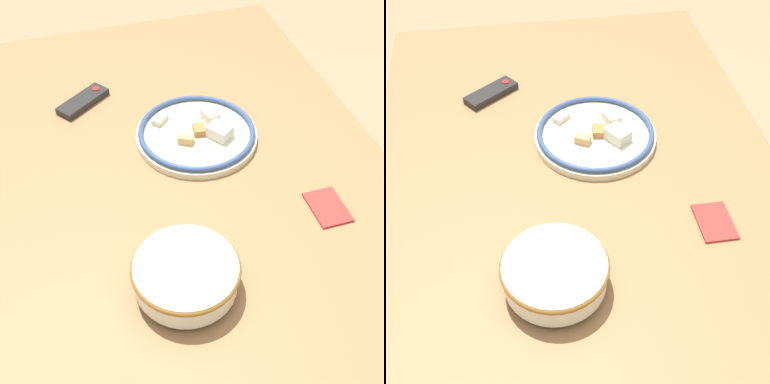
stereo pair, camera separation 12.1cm
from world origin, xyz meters
TOP-DOWN VIEW (x-y plane):
  - ground_plane at (0.00, 0.00)m, footprint 8.00×8.00m
  - dining_table at (0.00, 0.00)m, footprint 1.51×1.01m
  - noodle_bowl at (-0.33, 0.10)m, footprint 0.22×0.22m
  - food_plate at (0.11, -0.06)m, footprint 0.32×0.32m
  - tv_remote at (0.35, 0.20)m, footprint 0.14×0.16m
  - folded_napkin at (-0.22, -0.27)m, footprint 0.11×0.08m

SIDE VIEW (x-z plane):
  - ground_plane at x=0.00m, z-range 0.00..0.00m
  - dining_table at x=0.00m, z-range 0.29..1.02m
  - folded_napkin at x=-0.22m, z-range 0.73..0.73m
  - tv_remote at x=0.35m, z-range 0.72..0.75m
  - food_plate at x=0.11m, z-range 0.72..0.77m
  - noodle_bowl at x=-0.33m, z-range 0.73..0.81m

